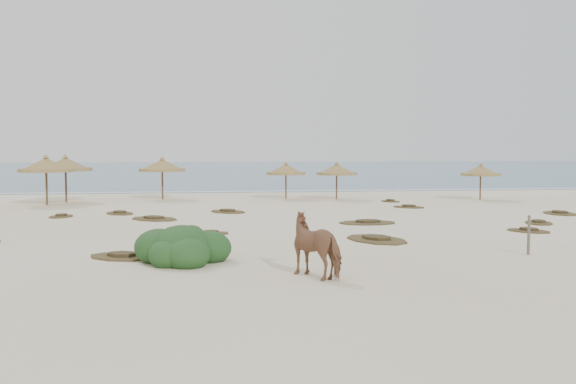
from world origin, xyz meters
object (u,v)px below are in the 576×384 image
at_px(palapa_0, 46,166).
at_px(palapa_1, 65,165).
at_px(bush, 183,248).
at_px(horse, 318,245).

xyz_separation_m(palapa_0, palapa_1, (0.74, 1.75, -0.00)).
xyz_separation_m(palapa_0, bush, (8.62, -20.31, -1.90)).
bearing_deg(bush, horse, -34.47).
bearing_deg(palapa_0, horse, -61.77).
relative_size(palapa_1, bush, 1.44).
distance_m(palapa_0, palapa_1, 1.90).
height_order(palapa_0, horse, palapa_0).
distance_m(palapa_1, horse, 27.15).
relative_size(palapa_1, horse, 2.10).
height_order(palapa_1, bush, palapa_1).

